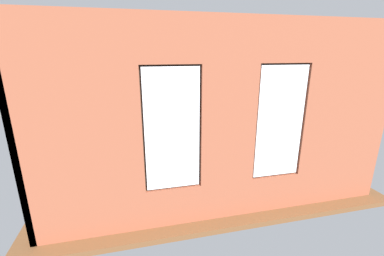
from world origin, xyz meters
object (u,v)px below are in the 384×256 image
(couch_left, at_px, (281,146))
(remote_silver, at_px, (167,144))
(media_console, at_px, (77,169))
(potted_plant_between_couches, at_px, (280,154))
(potted_plant_beside_window_right, at_px, (98,181))
(papasan_chair, at_px, (160,133))
(potted_plant_mid_room_small, at_px, (221,141))
(couch_by_window, at_px, (220,181))
(table_plant_small, at_px, (174,140))
(coffee_table, at_px, (174,147))
(potted_plant_near_tv, at_px, (96,165))
(potted_plant_foreground_right, at_px, (98,131))
(candle_jar, at_px, (179,145))
(tv_flatscreen, at_px, (74,143))
(cup_ceramic, at_px, (186,141))
(remote_black, at_px, (159,148))
(potted_plant_by_left_couch, at_px, (246,132))

(couch_left, height_order, remote_silver, couch_left)
(media_console, bearing_deg, potted_plant_between_couches, 162.11)
(potted_plant_beside_window_right, height_order, potted_plant_between_couches, potted_plant_beside_window_right)
(papasan_chair, xyz_separation_m, potted_plant_mid_room_small, (-1.72, 0.99, -0.08))
(couch_by_window, distance_m, table_plant_small, 2.22)
(coffee_table, xyz_separation_m, potted_plant_near_tv, (1.88, 1.55, 0.36))
(potted_plant_foreground_right, bearing_deg, table_plant_small, 147.63)
(remote_silver, xyz_separation_m, potted_plant_between_couches, (-2.16, 2.17, 0.37))
(media_console, height_order, potted_plant_between_couches, potted_plant_between_couches)
(candle_jar, relative_size, potted_plant_mid_room_small, 0.19)
(papasan_chair, bearing_deg, tv_flatscreen, 39.81)
(cup_ceramic, bearing_deg, candle_jar, 42.91)
(potted_plant_near_tv, height_order, potted_plant_foreground_right, potted_plant_near_tv)
(cup_ceramic, bearing_deg, media_console, 15.60)
(table_plant_small, distance_m, potted_plant_near_tv, 2.44)
(remote_black, relative_size, papasan_chair, 0.16)
(table_plant_small, bearing_deg, potted_plant_near_tv, 39.47)
(media_console, bearing_deg, potted_plant_foreground_right, -98.72)
(coffee_table, xyz_separation_m, potted_plant_foreground_right, (2.13, -1.35, 0.21))
(remote_black, bearing_deg, potted_plant_beside_window_right, 171.44)
(couch_by_window, bearing_deg, couch_left, -146.60)
(potted_plant_by_left_couch, bearing_deg, tv_flatscreen, 17.49)
(potted_plant_between_couches, bearing_deg, potted_plant_near_tv, -7.74)
(media_console, bearing_deg, tv_flatscreen, -90.00)
(media_console, distance_m, potted_plant_between_couches, 4.67)
(potted_plant_mid_room_small, bearing_deg, couch_by_window, 69.77)
(papasan_chair, distance_m, potted_plant_by_left_couch, 2.90)
(candle_jar, xyz_separation_m, potted_plant_between_couches, (-1.87, 1.95, 0.33))
(couch_left, relative_size, media_console, 2.28)
(couch_by_window, relative_size, potted_plant_foreground_right, 1.62)
(remote_black, xyz_separation_m, potted_plant_near_tv, (1.46, 1.43, 0.30))
(coffee_table, bearing_deg, papasan_chair, -77.19)
(remote_black, distance_m, media_console, 2.09)
(candle_jar, height_order, papasan_chair, papasan_chair)
(couch_by_window, xyz_separation_m, tv_flatscreen, (3.04, -1.48, 0.60))
(couch_left, bearing_deg, candle_jar, -99.54)
(tv_flatscreen, xyz_separation_m, potted_plant_mid_room_small, (-3.89, -0.82, -0.57))
(potted_plant_beside_window_right, bearing_deg, potted_plant_mid_room_small, -143.23)
(remote_black, height_order, potted_plant_mid_room_small, potted_plant_mid_room_small)
(potted_plant_between_couches, bearing_deg, couch_by_window, 2.24)
(cup_ceramic, bearing_deg, potted_plant_foreground_right, -25.66)
(table_plant_small, bearing_deg, potted_plant_foreground_right, -32.37)
(couch_by_window, bearing_deg, potted_plant_near_tv, -13.10)
(remote_black, height_order, potted_plant_near_tv, potted_plant_near_tv)
(papasan_chair, xyz_separation_m, potted_plant_by_left_couch, (-2.89, 0.22, -0.12))
(couch_by_window, bearing_deg, remote_silver, -70.68)
(tv_flatscreen, bearing_deg, potted_plant_by_left_couch, -162.51)
(cup_ceramic, relative_size, potted_plant_foreground_right, 0.08)
(table_plant_small, distance_m, potted_plant_between_couches, 2.88)
(media_console, bearing_deg, cup_ceramic, -164.40)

